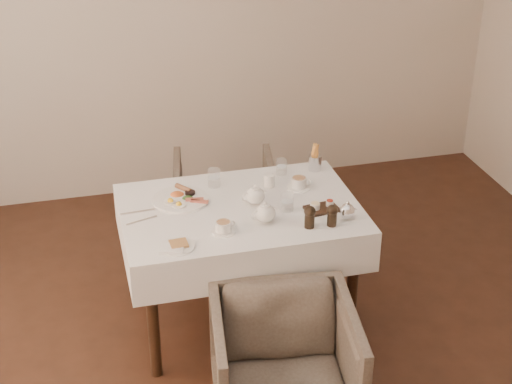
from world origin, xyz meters
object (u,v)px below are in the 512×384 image
object	(u,v)px
armchair_near	(284,365)
breakfast_plate	(181,198)
table	(240,226)
teapot_centre	(255,194)
armchair_far	(224,203)

from	to	relation	value
armchair_near	breakfast_plate	xyz separation A→B (m)	(-0.32, 0.96, 0.45)
armchair_near	breakfast_plate	world-z (taller)	breakfast_plate
table	teapot_centre	distance (m)	0.20
table	breakfast_plate	world-z (taller)	breakfast_plate
breakfast_plate	teapot_centre	world-z (taller)	teapot_centre
table	armchair_far	world-z (taller)	table
armchair_near	teapot_centre	distance (m)	0.96
armchair_far	table	bearing A→B (deg)	93.52
teapot_centre	breakfast_plate	bearing A→B (deg)	147.03
armchair_near	armchair_far	size ratio (longest dim) A/B	1.03
armchair_far	breakfast_plate	xyz separation A→B (m)	(-0.39, -0.71, 0.46)
table	armchair_far	distance (m)	0.93
table	teapot_centre	xyz separation A→B (m)	(0.09, 0.02, 0.18)
armchair_far	teapot_centre	world-z (taller)	teapot_centre
armchair_far	breakfast_plate	distance (m)	0.93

